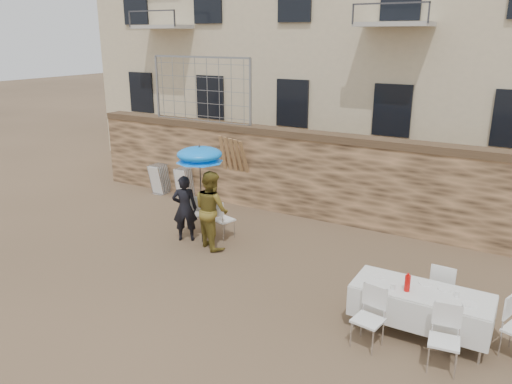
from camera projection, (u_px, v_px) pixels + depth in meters
The scene contains 16 objects.
ground at pixel (179, 290), 9.33m from camera, with size 80.00×80.00×0.00m, color brown.
stone_wall at pixel (296, 173), 13.12m from camera, with size 13.00×0.50×2.20m, color olive.
chain_link_fence at pixel (201, 90), 13.96m from camera, with size 3.20×0.06×1.80m, color gray, non-canonical shape.
man_suit at pixel (185, 208), 11.43m from camera, with size 0.57×0.37×1.55m, color black.
woman_dress at pixel (211, 210), 11.04m from camera, with size 0.85×0.66×1.76m, color olive.
umbrella at pixel (200, 157), 10.95m from camera, with size 1.05×1.05×2.12m.
couple_chair_left at pixel (199, 213), 11.97m from camera, with size 0.48×0.48×0.96m, color white, non-canonical shape.
couple_chair_right at pixel (224, 218), 11.63m from camera, with size 0.48×0.48×0.96m, color white, non-canonical shape.
banquet_table at pixel (422, 292), 7.77m from camera, with size 2.10×0.85×0.78m.
soda_bottle at pixel (407, 283), 7.69m from camera, with size 0.09×0.09×0.26m, color red.
table_chair_front_left at pixel (368, 319), 7.51m from camera, with size 0.48×0.48×0.96m, color white, non-canonical shape.
table_chair_front_right at pixel (444, 340), 6.98m from camera, with size 0.48×0.48×0.96m, color white, non-canonical shape.
table_chair_back at pixel (443, 289), 8.40m from camera, with size 0.48×0.48×0.96m, color white, non-canonical shape.
chair_stack_left at pixel (164, 177), 15.11m from camera, with size 0.46×0.55×0.92m, color white, non-canonical shape.
chair_stack_right at pixel (188, 181), 14.68m from camera, with size 0.46×0.47×0.92m, color white, non-canonical shape.
wood_planks at pixel (235, 170), 13.81m from camera, with size 0.70×0.20×2.00m, color #A37749, non-canonical shape.
Camera 1 is at (5.45, -6.49, 4.55)m, focal length 35.00 mm.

